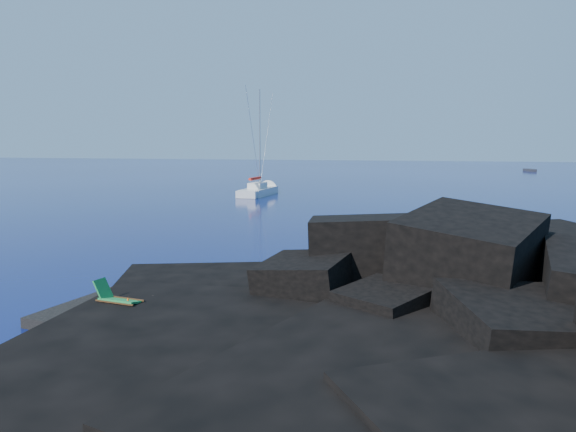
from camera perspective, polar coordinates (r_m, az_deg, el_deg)
name	(u,v)px	position (r m, az deg, el deg)	size (l,w,h in m)	color
ground	(65,311)	(21.50, -21.73, -8.91)	(400.00, 400.00, 0.00)	#030837
headland	(450,318)	(19.90, 16.13, -9.97)	(24.00, 24.00, 3.60)	black
beach	(187,318)	(19.52, -10.23, -10.14)	(8.50, 6.00, 0.70)	black
surf_foam	(248,287)	(23.28, -4.04, -7.19)	(10.00, 8.00, 0.06)	white
sailboat	(259,195)	(65.45, -2.98, 2.12)	(2.46, 11.71, 12.28)	silver
deck_chair	(120,294)	(19.50, -16.73, -7.63)	(1.57, 0.68, 1.08)	#1B7D3B
towel	(141,302)	(20.34, -14.75, -8.45)	(1.77, 0.84, 0.05)	silver
sunbather	(140,298)	(20.30, -14.76, -8.06)	(1.69, 0.45, 0.24)	tan
marker_cone	(128,305)	(19.29, -15.94, -8.66)	(0.32, 0.32, 0.50)	#FF520D
distant_boat_a	(530,171)	(136.63, 23.34, 4.18)	(1.34, 4.30, 0.57)	#27262C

